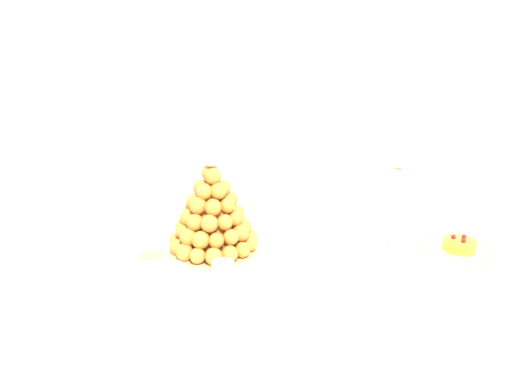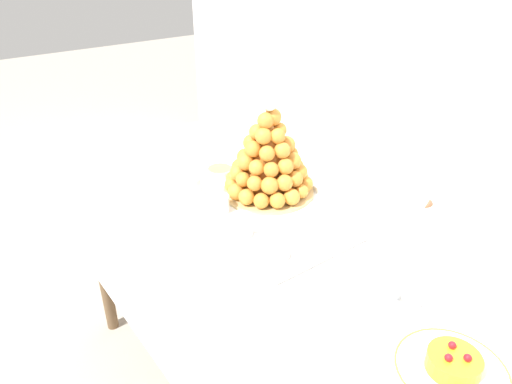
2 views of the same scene
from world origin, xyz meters
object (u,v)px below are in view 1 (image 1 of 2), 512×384
at_px(dessert_cup_mid_right, 272,268).
at_px(dessert_cup_centre, 223,271).
at_px(croquembouche, 213,215).
at_px(macaron_goblet, 394,198).
at_px(dessert_cup_right, 318,262).
at_px(fruit_tart_plate, 459,248).
at_px(serving_tray, 219,260).
at_px(dessert_cup_left, 126,280).
at_px(dessert_cup_mid_left, 173,276).
at_px(wine_glass, 123,205).
at_px(creme_brulee_ramekin, 152,259).

bearing_deg(dessert_cup_mid_right, dessert_cup_centre, 174.73).
height_order(croquembouche, macaron_goblet, croquembouche).
distance_m(dessert_cup_right, fruit_tart_plate, 0.44).
bearing_deg(serving_tray, fruit_tart_plate, -5.83).
distance_m(dessert_cup_left, fruit_tart_plate, 0.92).
distance_m(serving_tray, dessert_cup_centre, 0.11).
bearing_deg(dessert_cup_centre, dessert_cup_right, 0.69).
bearing_deg(dessert_cup_left, dessert_cup_mid_right, -0.64).
relative_size(croquembouche, dessert_cup_mid_left, 5.23).
bearing_deg(macaron_goblet, dessert_cup_mid_right, -162.16).
bearing_deg(dessert_cup_mid_left, macaron_goblet, 11.13).
distance_m(croquembouche, dessert_cup_left, 0.30).
height_order(dessert_cup_mid_left, fruit_tart_plate, dessert_cup_mid_left).
bearing_deg(dessert_cup_mid_right, macaron_goblet, 17.84).
height_order(serving_tray, wine_glass, wine_glass).
xyz_separation_m(croquembouche, dessert_cup_centre, (0.00, -0.17, -0.09)).
relative_size(serving_tray, wine_glass, 4.06).
distance_m(croquembouche, creme_brulee_ramekin, 0.20).
distance_m(creme_brulee_ramekin, wine_glass, 0.23).
distance_m(creme_brulee_ramekin, fruit_tart_plate, 0.87).
bearing_deg(dessert_cup_mid_right, creme_brulee_ramekin, 156.85).
relative_size(serving_tray, dessert_cup_centre, 11.38).
bearing_deg(creme_brulee_ramekin, fruit_tart_plate, -5.15).
relative_size(dessert_cup_centre, macaron_goblet, 0.24).
xyz_separation_m(dessert_cup_mid_left, fruit_tart_plate, (0.81, 0.05, -0.02)).
distance_m(dessert_cup_centre, wine_glass, 0.41).
bearing_deg(creme_brulee_ramekin, dessert_cup_right, -14.93).
bearing_deg(fruit_tart_plate, dessert_cup_right, -175.26).
bearing_deg(macaron_goblet, wine_glass, 165.72).
bearing_deg(wine_glass, dessert_cup_right, -30.90).
height_order(dessert_cup_centre, creme_brulee_ramekin, dessert_cup_centre).
bearing_deg(creme_brulee_ramekin, wine_glass, 113.04).
bearing_deg(serving_tray, macaron_goblet, 0.39).
height_order(dessert_cup_left, wine_glass, wine_glass).
height_order(dessert_cup_mid_left, creme_brulee_ramekin, dessert_cup_mid_left).
bearing_deg(serving_tray, dessert_cup_left, -153.85).
bearing_deg(dessert_cup_right, fruit_tart_plate, 4.74).
xyz_separation_m(dessert_cup_mid_left, dessert_cup_mid_right, (0.25, 0.00, -0.00)).
xyz_separation_m(dessert_cup_centre, dessert_cup_right, (0.25, 0.00, 0.00)).
distance_m(serving_tray, macaron_goblet, 0.52).
distance_m(serving_tray, dessert_cup_left, 0.27).
height_order(creme_brulee_ramekin, wine_glass, wine_glass).
xyz_separation_m(macaron_goblet, fruit_tart_plate, (0.18, -0.07, -0.14)).
xyz_separation_m(dessert_cup_left, wine_glass, (-0.02, 0.31, 0.08)).
distance_m(macaron_goblet, wine_glass, 0.79).
bearing_deg(dessert_cup_mid_right, serving_tray, 134.84).
relative_size(croquembouche, dessert_cup_right, 4.98).
xyz_separation_m(dessert_cup_centre, macaron_goblet, (0.51, 0.11, 0.12)).
distance_m(serving_tray, creme_brulee_ramekin, 0.18).
xyz_separation_m(croquembouche, creme_brulee_ramekin, (-0.17, -0.05, -0.09)).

